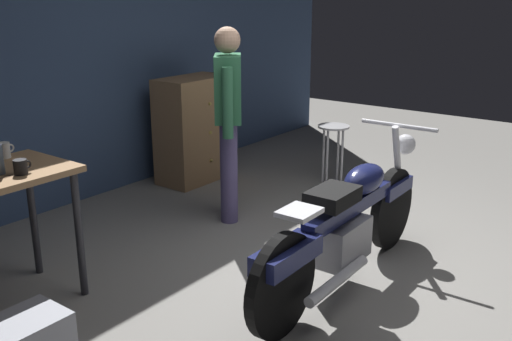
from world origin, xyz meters
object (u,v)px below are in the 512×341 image
object	(u,v)px
shop_stool	(333,139)
motorcycle	(347,223)
mug_white_ceramic	(4,150)
wooden_dresser	(194,129)
mug_black_matte	(21,167)
person_standing	(228,116)

from	to	relation	value
shop_stool	motorcycle	bearing A→B (deg)	-147.57
mug_white_ceramic	motorcycle	bearing A→B (deg)	-53.60
motorcycle	shop_stool	world-z (taller)	motorcycle
motorcycle	mug_white_ceramic	size ratio (longest dim) A/B	19.19
shop_stool	wooden_dresser	bearing A→B (deg)	118.67
motorcycle	shop_stool	xyz separation A→B (m)	(1.81, 1.15, 0.05)
motorcycle	mug_black_matte	size ratio (longest dim) A/B	19.45
person_standing	mug_white_ceramic	distance (m)	1.87
person_standing	mug_black_matte	world-z (taller)	person_standing
person_standing	wooden_dresser	distance (m)	1.23
wooden_dresser	mug_black_matte	bearing A→B (deg)	-158.62
motorcycle	wooden_dresser	xyz separation A→B (m)	(1.11, 2.42, 0.10)
shop_stool	wooden_dresser	distance (m)	1.46
person_standing	wooden_dresser	xyz separation A→B (m)	(0.63, 0.99, -0.38)
shop_stool	mug_black_matte	size ratio (longest dim) A/B	5.68
person_standing	mug_white_ceramic	size ratio (longest dim) A/B	14.63
wooden_dresser	mug_white_ceramic	distance (m)	2.56
motorcycle	mug_white_ceramic	world-z (taller)	mug_white_ceramic
person_standing	mug_white_ceramic	world-z (taller)	person_standing
person_standing	shop_stool	world-z (taller)	person_standing
motorcycle	wooden_dresser	size ratio (longest dim) A/B	1.99
motorcycle	mug_black_matte	world-z (taller)	motorcycle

